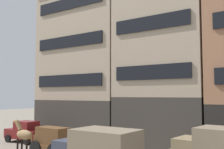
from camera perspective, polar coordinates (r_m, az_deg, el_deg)
The scene contains 6 objects.
building_far_left at distance 27.68m, azimuth -5.09°, elevation 2.82°, with size 9.81×6.08×15.02m.
building_center_left at distance 23.32m, azimuth 11.22°, elevation 5.04°, with size 7.81×6.08×15.66m.
cargo_wagon at distance 19.03m, azimuth -12.47°, elevation -13.21°, with size 2.97×1.64×1.98m.
draft_horse at distance 21.24m, azimuth -18.02°, elevation -11.82°, with size 2.35×0.68×2.30m.
sedan_dark at distance 25.53m, azimuth -17.68°, elevation -11.33°, with size 3.77×2.00×1.83m.
pedestrian_officer at distance 20.99m, azimuth -1.26°, elevation -12.92°, with size 0.42×0.42×1.79m.
Camera 1 is at (9.05, -12.16, 4.12)m, focal length 43.66 mm.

